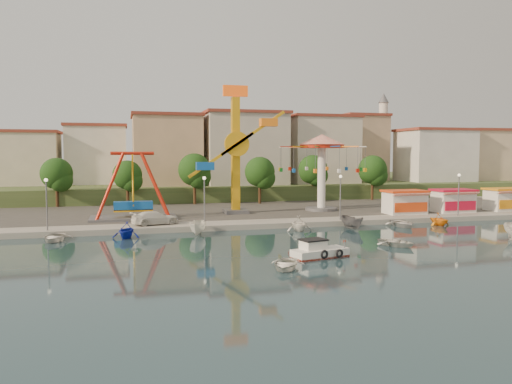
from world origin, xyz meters
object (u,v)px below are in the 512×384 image
object	(u,v)px
rowboat_a	(397,242)
cabin_motorboat	(319,252)
kamikaze_tower	(239,154)
van	(155,218)
pirate_ship_ride	(133,187)
wave_swinger	(322,155)

from	to	relation	value
rowboat_a	cabin_motorboat	bearing A→B (deg)	171.57
kamikaze_tower	van	bearing A→B (deg)	-144.85
kamikaze_tower	van	distance (m)	15.46
pirate_ship_ride	wave_swinger	xyz separation A→B (m)	(25.12, 2.92, 3.80)
cabin_motorboat	van	xyz separation A→B (m)	(-11.86, 18.12, 0.90)
rowboat_a	van	bearing A→B (deg)	116.83
van	pirate_ship_ride	bearing A→B (deg)	6.79
wave_swinger	cabin_motorboat	distance (m)	29.87
kamikaze_tower	wave_swinger	bearing A→B (deg)	2.90
pirate_ship_ride	rowboat_a	xyz separation A→B (m)	(22.71, -20.92, -4.03)
wave_swinger	van	distance (m)	25.39
kamikaze_tower	wave_swinger	distance (m)	11.68
wave_swinger	pirate_ship_ride	bearing A→B (deg)	-173.38
pirate_ship_ride	kamikaze_tower	distance (m)	14.22
pirate_ship_ride	van	world-z (taller)	pirate_ship_ride
pirate_ship_ride	van	bearing A→B (deg)	-68.51
cabin_motorboat	rowboat_a	size ratio (longest dim) A/B	1.39
wave_swinger	cabin_motorboat	xyz separation A→B (m)	(-11.06, -26.64, -7.76)
pirate_ship_ride	cabin_motorboat	size ratio (longest dim) A/B	2.03
van	kamikaze_tower	bearing A→B (deg)	-69.55
van	rowboat_a	bearing A→B (deg)	-141.46
cabin_motorboat	rowboat_a	distance (m)	9.09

